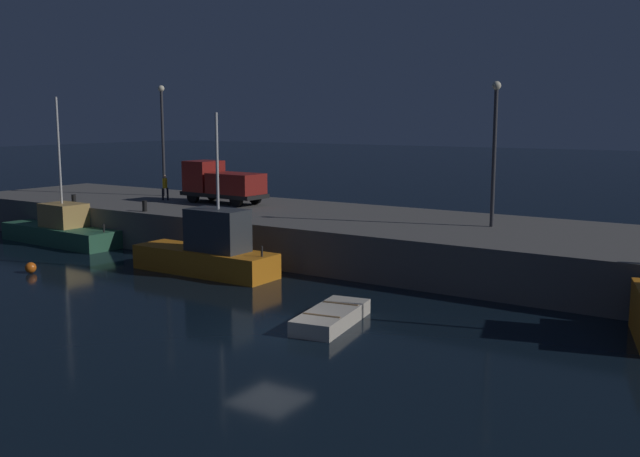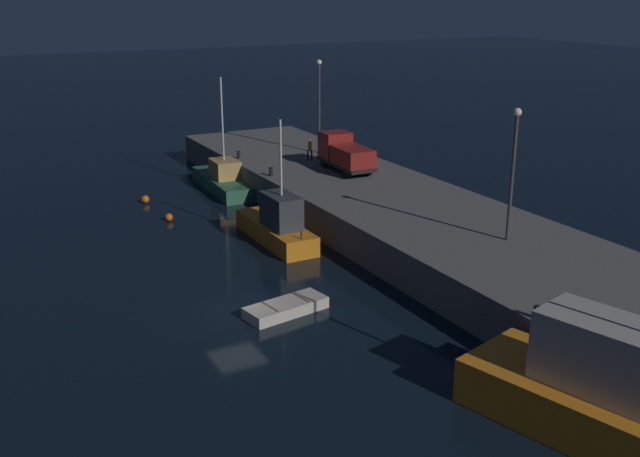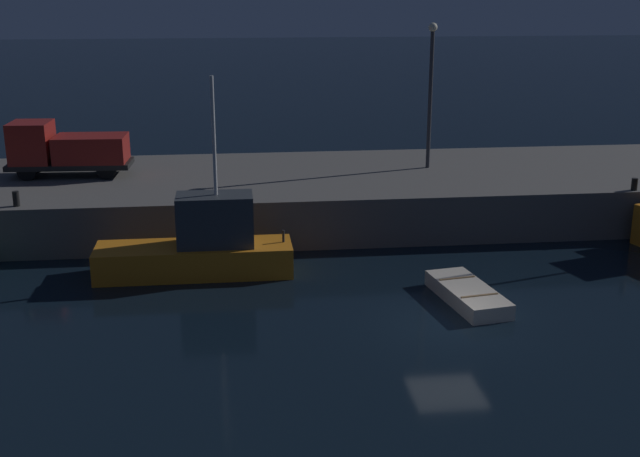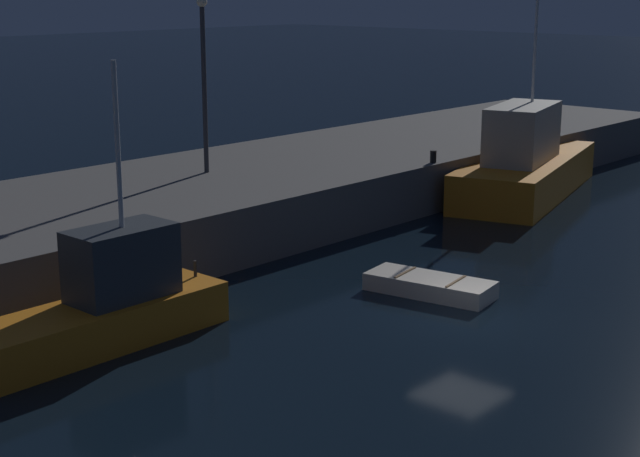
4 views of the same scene
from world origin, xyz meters
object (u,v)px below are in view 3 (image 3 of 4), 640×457
(dinghy_orange_near, at_px, (468,294))
(utility_truck, at_px, (65,149))
(bollard_east, at_px, (16,199))
(fishing_trawler_red, at_px, (201,247))
(lamp_post_east, at_px, (431,84))
(bollard_central, at_px, (634,184))

(dinghy_orange_near, xyz_separation_m, utility_truck, (-16.45, 12.83, 3.25))
(dinghy_orange_near, relative_size, utility_truck, 0.74)
(dinghy_orange_near, distance_m, bollard_east, 19.11)
(fishing_trawler_red, height_order, dinghy_orange_near, fishing_trawler_red)
(utility_truck, bearing_deg, lamp_post_east, -0.49)
(utility_truck, xyz_separation_m, bollard_central, (26.16, -5.90, -1.04))
(lamp_post_east, height_order, bollard_central, lamp_post_east)
(dinghy_orange_near, xyz_separation_m, bollard_east, (-17.53, 7.25, 2.26))
(bollard_central, height_order, bollard_east, bollard_east)
(bollard_east, bearing_deg, bollard_central, -0.69)
(dinghy_orange_near, relative_size, bollard_east, 6.87)
(dinghy_orange_near, bearing_deg, bollard_central, 35.49)
(bollard_central, bearing_deg, dinghy_orange_near, -144.51)
(lamp_post_east, relative_size, bollard_central, 13.05)
(bollard_central, relative_size, bollard_east, 0.86)
(lamp_post_east, xyz_separation_m, utility_truck, (-17.97, 0.15, -2.94))
(fishing_trawler_red, relative_size, utility_truck, 1.33)
(utility_truck, bearing_deg, dinghy_orange_near, -37.96)
(dinghy_orange_near, xyz_separation_m, bollard_central, (9.72, 6.93, 2.22))
(dinghy_orange_near, height_order, bollard_east, bollard_east)
(dinghy_orange_near, relative_size, lamp_post_east, 0.61)
(fishing_trawler_red, relative_size, dinghy_orange_near, 1.80)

